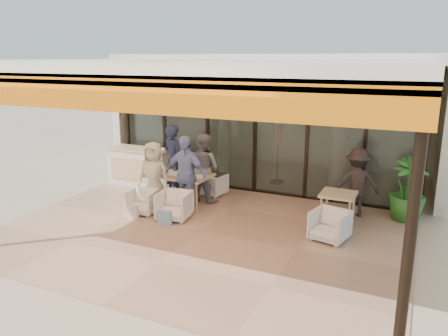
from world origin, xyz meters
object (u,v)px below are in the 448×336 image
Objects in this scene: chair_near_left at (142,201)px; side_table at (338,198)px; host_counter at (141,166)px; standing_woman at (357,183)px; diner_grey at (204,168)px; potted_palm at (408,190)px; diner_periwinkle at (185,175)px; side_chair at (330,224)px; diner_navy at (174,161)px; chair_far_left at (184,180)px; dining_table at (179,176)px; chair_near_right at (174,204)px; diner_cream at (154,175)px; chair_far_right at (213,183)px.

side_table reaches higher than chair_near_left.
standing_woman is (5.76, -0.04, 0.24)m from host_counter.
diner_grey reaches higher than potted_palm.
diner_periwinkle is 3.35m from side_chair.
host_counter is at bearing 0.38° from diner_navy.
chair_far_left is 0.44× the size of potted_palm.
dining_table reaches higher than chair_near_right.
chair_far_left is at bearing 79.90° from chair_near_left.
diner_cream is at bearing -132.26° from dining_table.
diner_cream is (-0.84, 0.50, 0.44)m from chair_near_right.
diner_cream is (-0.41, -0.46, 0.10)m from dining_table.
side_table is at bearing 8.89° from chair_near_right.
diner_navy is at bearing 11.99° from diner_grey.
chair_far_right is at bearing 56.04° from chair_near_left.
diner_cream reaches higher than chair_near_left.
diner_navy reaches higher than diner_grey.
side_chair is (3.73, -0.67, -0.35)m from dining_table.
diner_periwinkle reaches higher than side_table.
potted_palm is (5.41, 2.05, 0.39)m from chair_near_left.
diner_periwinkle reaches higher than diner_grey.
side_chair is at bearing 63.41° from standing_woman.
diner_navy is 1.23m from diner_periwinkle.
diner_navy is 0.84m from diner_grey.
diner_cream reaches higher than potted_palm.
diner_cream reaches higher than standing_woman.
diner_cream is at bearing 140.65° from chair_near_right.
chair_near_left is 0.84m from chair_near_right.
chair_near_left is at bearing 5.17° from standing_woman.
standing_woman is (0.24, 0.81, 0.14)m from side_table.
chair_far_right is at bearing 166.44° from side_chair.
diner_cream is 4.17m from side_chair.
standing_woman is (0.24, 1.56, 0.44)m from side_chair.
chair_near_right is 0.39× the size of diner_periwinkle.
host_counter is 2.48× the size of side_table.
diner_grey is 1.22× the size of potted_palm.
chair_near_left is at bearing -95.06° from diner_cream.
potted_palm reaches higher than side_table.
diner_grey is at bearing 46.21° from dining_table.
diner_grey is at bearing 173.86° from side_chair.
side_table is at bearing 55.50° from standing_woman.
potted_palm is at bearing 12.30° from dining_table.
diner_navy is (0.00, 1.40, 0.61)m from chair_near_left.
chair_far_right is 3.67m from side_chair.
standing_woman is at bearing 12.66° from dining_table.
standing_woman is (3.54, -0.05, 0.46)m from chair_far_right.
host_counter is 5.75m from side_chair.
standing_woman reaches higher than potted_palm.
chair_near_left is (-0.84, -1.90, -0.00)m from chair_far_right.
host_counter is 3.01× the size of chair_far_left.
side_chair is 1.64m from standing_woman.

